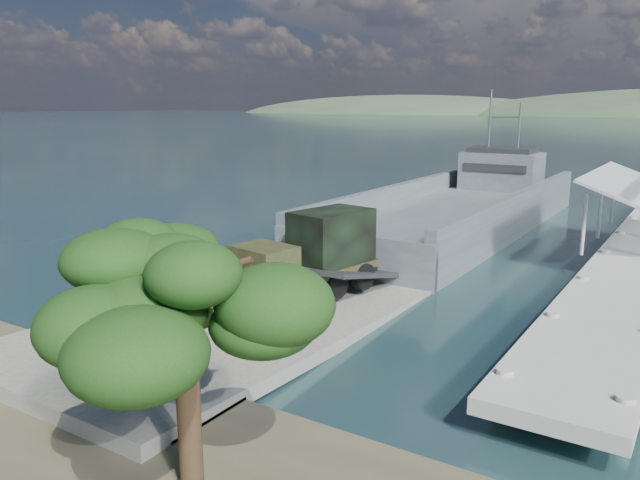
{
  "coord_description": "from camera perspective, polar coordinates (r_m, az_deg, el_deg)",
  "views": [
    {
      "loc": [
        15.96,
        -19.09,
        8.91
      ],
      "look_at": [
        -0.1,
        6.0,
        2.42
      ],
      "focal_mm": 35.0,
      "sensor_mm": 36.0,
      "label": 1
    }
  ],
  "objects": [
    {
      "name": "boat_ramp",
      "position": [
        25.64,
        -8.36,
        -7.58
      ],
      "size": [
        10.0,
        18.0,
        0.5
      ],
      "primitive_type": "cube",
      "color": "slate",
      "rests_on": "ground"
    },
    {
      "name": "overhang_tree",
      "position": [
        14.2,
        -12.57,
        -4.14
      ],
      "size": [
        6.82,
        6.29,
        6.2
      ],
      "color": "black",
      "rests_on": "ground"
    },
    {
      "name": "soldier",
      "position": [
        27.54,
        -9.78,
        -3.65
      ],
      "size": [
        0.81,
        0.78,
        1.86
      ],
      "primitive_type": "imported",
      "rotation": [
        0.0,
        0.0,
        0.71
      ],
      "color": "black",
      "rests_on": "boat_ramp"
    },
    {
      "name": "shoreline_rocks",
      "position": [
        30.89,
        -15.27,
        -4.91
      ],
      "size": [
        3.2,
        5.6,
        0.9
      ],
      "primitive_type": null,
      "color": "#5F5F5C",
      "rests_on": "ground"
    },
    {
      "name": "ground",
      "position": [
        26.43,
        -6.91,
        -7.5
      ],
      "size": [
        1400.0,
        1400.0,
        0.0
      ],
      "primitive_type": "plane",
      "color": "#18393B",
      "rests_on": "ground"
    },
    {
      "name": "military_truck",
      "position": [
        27.62,
        -0.9,
        -1.45
      ],
      "size": [
        3.85,
        8.3,
        3.71
      ],
      "rotation": [
        0.0,
        0.0,
        -0.18
      ],
      "color": "black",
      "rests_on": "boat_ramp"
    },
    {
      "name": "landing_craft",
      "position": [
        46.06,
        12.3,
        2.0
      ],
      "size": [
        9.54,
        37.06,
        10.98
      ],
      "rotation": [
        0.0,
        0.0,
        0.0
      ],
      "color": "#50595E",
      "rests_on": "ground"
    }
  ]
}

